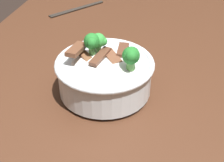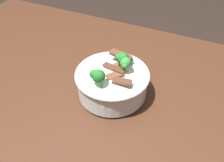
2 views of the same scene
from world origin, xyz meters
name	(u,v)px [view 1 (image 1 of 2)]	position (x,y,z in m)	size (l,w,h in m)	color
dining_table	(147,129)	(0.00, 0.00, 0.73)	(1.51, 1.08, 0.80)	#472819
rice_bowl	(105,72)	(-0.02, -0.11, 0.86)	(0.22, 0.22, 0.14)	silver
chopsticks_pair	(77,9)	(-0.47, -0.33, 0.81)	(0.18, 0.15, 0.01)	#28231E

